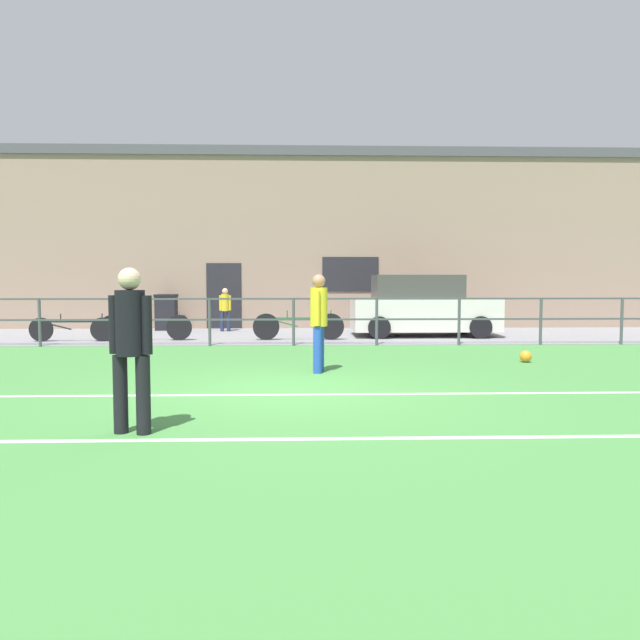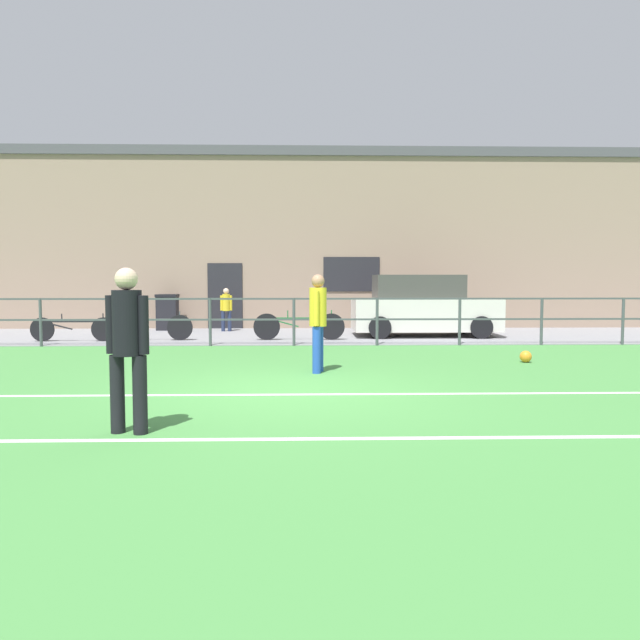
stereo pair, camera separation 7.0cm
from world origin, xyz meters
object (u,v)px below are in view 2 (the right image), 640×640
at_px(bicycle_parked_0, 73,329).
at_px(trash_bin_0, 168,312).
at_px(player_striker, 318,317).
at_px(spectator_child, 226,307).
at_px(bicycle_parked_1, 146,327).
at_px(player_goalkeeper, 128,340).
at_px(bicycle_parked_2, 299,326).
at_px(soccer_ball_match, 526,357).
at_px(parked_car_red, 423,307).

height_order(bicycle_parked_0, trash_bin_0, trash_bin_0).
bearing_deg(player_striker, spectator_child, -150.82).
bearing_deg(bicycle_parked_1, bicycle_parked_0, -173.86).
height_order(player_goalkeeper, bicycle_parked_2, player_goalkeeper).
bearing_deg(soccer_ball_match, trash_bin_0, 138.57).
relative_size(player_striker, trash_bin_0, 1.52).
height_order(player_goalkeeper, bicycle_parked_0, player_goalkeeper).
height_order(soccer_ball_match, trash_bin_0, trash_bin_0).
relative_size(soccer_ball_match, parked_car_red, 0.06).
height_order(player_goalkeeper, parked_car_red, player_goalkeeper).
xyz_separation_m(parked_car_red, bicycle_parked_0, (-9.17, -1.25, -0.48)).
relative_size(player_striker, bicycle_parked_1, 0.71).
bearing_deg(spectator_child, trash_bin_0, -20.98).
xyz_separation_m(bicycle_parked_0, bicycle_parked_1, (1.80, 0.19, 0.02)).
relative_size(player_striker, soccer_ball_match, 7.40).
height_order(soccer_ball_match, bicycle_parked_0, bicycle_parked_0).
distance_m(parked_car_red, bicycle_parked_1, 7.45).
bearing_deg(player_striker, trash_bin_0, -141.10).
relative_size(bicycle_parked_0, bicycle_parked_1, 0.90).
bearing_deg(player_goalkeeper, bicycle_parked_2, 92.85).
bearing_deg(bicycle_parked_2, parked_car_red, 17.08).
xyz_separation_m(player_striker, trash_bin_0, (-4.45, 8.61, -0.38)).
height_order(parked_car_red, bicycle_parked_2, parked_car_red).
bearing_deg(bicycle_parked_2, spectator_child, 129.23).
xyz_separation_m(soccer_ball_match, bicycle_parked_2, (-4.39, 4.28, 0.26)).
bearing_deg(soccer_ball_match, parked_car_red, 100.22).
xyz_separation_m(soccer_ball_match, bicycle_parked_0, (-10.13, 4.08, 0.23)).
relative_size(parked_car_red, bicycle_parked_0, 1.85).
height_order(spectator_child, bicycle_parked_1, spectator_child).
relative_size(player_goalkeeper, trash_bin_0, 1.56).
bearing_deg(spectator_child, soccer_ball_match, 127.13).
bearing_deg(bicycle_parked_1, soccer_ball_match, -27.19).
bearing_deg(bicycle_parked_2, bicycle_parked_0, -178.06).
bearing_deg(bicycle_parked_1, trash_bin_0, 92.64).
bearing_deg(spectator_child, player_goalkeeper, 86.12).
relative_size(player_striker, parked_car_red, 0.42).
height_order(player_goalkeeper, soccer_ball_match, player_goalkeeper).
distance_m(spectator_child, bicycle_parked_0, 4.59).
xyz_separation_m(parked_car_red, trash_bin_0, (-7.51, 2.15, -0.24)).
relative_size(spectator_child, trash_bin_0, 1.18).
xyz_separation_m(player_striker, parked_car_red, (3.07, 6.46, -0.14)).
distance_m(bicycle_parked_0, trash_bin_0, 3.79).
relative_size(parked_car_red, trash_bin_0, 3.58).
xyz_separation_m(player_striker, bicycle_parked_1, (-4.30, 5.41, -0.59)).
bearing_deg(soccer_ball_match, player_striker, -164.27).
xyz_separation_m(soccer_ball_match, spectator_child, (-6.60, 6.98, 0.65)).
relative_size(player_goalkeeper, parked_car_red, 0.43).
distance_m(spectator_child, bicycle_parked_1, 3.23).
relative_size(soccer_ball_match, spectator_child, 0.17).
bearing_deg(player_striker, bicycle_parked_1, -129.95).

